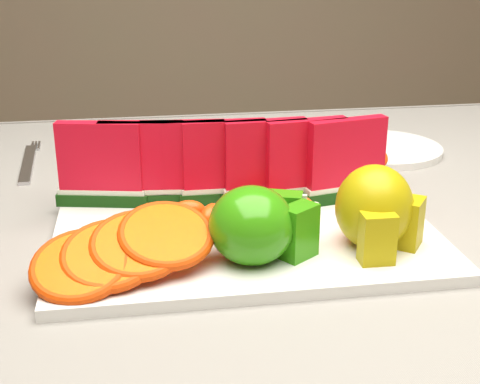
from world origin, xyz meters
name	(u,v)px	position (x,y,z in m)	size (l,w,h in m)	color
table	(278,307)	(0.00, 0.00, 0.65)	(1.40, 0.90, 0.75)	#52301F
tablecloth	(279,259)	(0.00, 0.00, 0.72)	(1.53, 1.03, 0.20)	gray
platter	(243,230)	(-0.04, -0.02, 0.76)	(0.40, 0.30, 0.01)	silver
apple_cluster	(259,225)	(-0.04, -0.09, 0.80)	(0.11, 0.10, 0.08)	#307E13
pear_cluster	(376,210)	(0.08, -0.09, 0.81)	(0.10, 0.10, 0.09)	#A05C08
side_plate	(381,149)	(0.21, 0.25, 0.76)	(0.22, 0.22, 0.01)	silver
fork	(29,162)	(-0.31, 0.28, 0.76)	(0.03, 0.20, 0.00)	silver
watermelon_row	(224,164)	(-0.05, 0.05, 0.82)	(0.39, 0.07, 0.10)	#093A0B
orange_fan_front	(124,250)	(-0.17, -0.11, 0.79)	(0.18, 0.13, 0.05)	#CA5000
orange_fan_back	(249,165)	(-0.02, 0.11, 0.79)	(0.37, 0.10, 0.05)	#CA5000
tangerine_segments	(239,209)	(-0.05, 0.00, 0.78)	(0.19, 0.07, 0.02)	#ED421A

